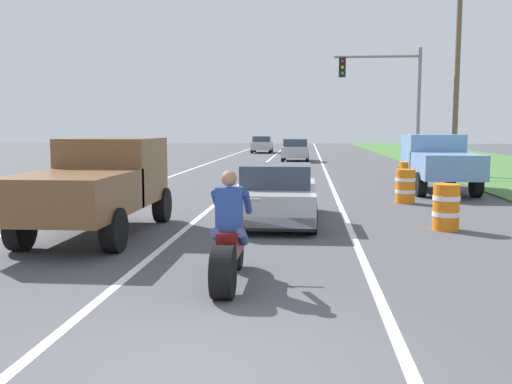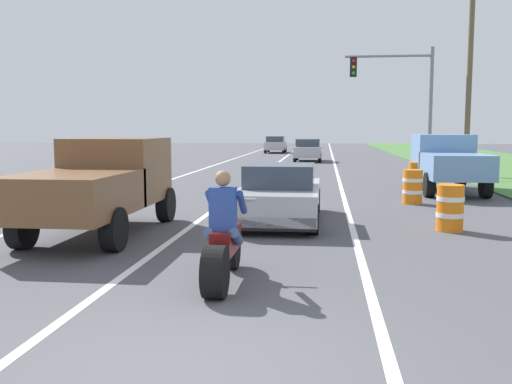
{
  "view_description": "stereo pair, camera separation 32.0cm",
  "coord_description": "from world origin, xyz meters",
  "px_view_note": "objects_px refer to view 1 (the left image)",
  "views": [
    {
      "loc": [
        0.85,
        -4.73,
        2.19
      ],
      "look_at": [
        -0.11,
        5.82,
        1.0
      ],
      "focal_mm": 39.63,
      "sensor_mm": 36.0,
      "label": 1
    },
    {
      "loc": [
        1.16,
        -4.7,
        2.19
      ],
      "look_at": [
        -0.11,
        5.82,
        1.0
      ],
      "focal_mm": 39.63,
      "sensor_mm": 36.0,
      "label": 2
    }
  ],
  "objects_px": {
    "pickup_truck_left_lane_brown": "(99,182)",
    "construction_barrel_mid": "(405,186)",
    "motorcycle_with_rider": "(229,244)",
    "construction_barrel_far": "(407,176)",
    "pickup_truck_right_shoulder_light_blue": "(438,160)",
    "distant_car_further_ahead": "(262,144)",
    "sports_car_silver": "(277,195)",
    "distant_car_far_ahead": "(295,150)",
    "traffic_light_mast_near": "(393,91)",
    "construction_barrel_nearest": "(446,207)"
  },
  "relations": [
    {
      "from": "construction_barrel_mid",
      "to": "construction_barrel_far",
      "type": "relative_size",
      "value": 1.0
    },
    {
      "from": "construction_barrel_far",
      "to": "construction_barrel_nearest",
      "type": "bearing_deg",
      "value": -94.06
    },
    {
      "from": "construction_barrel_nearest",
      "to": "construction_barrel_mid",
      "type": "height_order",
      "value": "same"
    },
    {
      "from": "pickup_truck_right_shoulder_light_blue",
      "to": "traffic_light_mast_near",
      "type": "distance_m",
      "value": 8.17
    },
    {
      "from": "traffic_light_mast_near",
      "to": "construction_barrel_nearest",
      "type": "relative_size",
      "value": 6.0
    },
    {
      "from": "distant_car_far_ahead",
      "to": "pickup_truck_right_shoulder_light_blue",
      "type": "bearing_deg",
      "value": -73.58
    },
    {
      "from": "pickup_truck_right_shoulder_light_blue",
      "to": "construction_barrel_far",
      "type": "height_order",
      "value": "pickup_truck_right_shoulder_light_blue"
    },
    {
      "from": "distant_car_further_ahead",
      "to": "distant_car_far_ahead",
      "type": "bearing_deg",
      "value": -75.84
    },
    {
      "from": "construction_barrel_mid",
      "to": "traffic_light_mast_near",
      "type": "bearing_deg",
      "value": 84.03
    },
    {
      "from": "construction_barrel_nearest",
      "to": "construction_barrel_far",
      "type": "xyz_separation_m",
      "value": [
        0.59,
        8.28,
        0.0
      ]
    },
    {
      "from": "construction_barrel_far",
      "to": "traffic_light_mast_near",
      "type": "bearing_deg",
      "value": 86.49
    },
    {
      "from": "construction_barrel_far",
      "to": "distant_car_far_ahead",
      "type": "xyz_separation_m",
      "value": [
        -4.39,
        17.5,
        0.27
      ]
    },
    {
      "from": "construction_barrel_nearest",
      "to": "construction_barrel_far",
      "type": "height_order",
      "value": "same"
    },
    {
      "from": "motorcycle_with_rider",
      "to": "construction_barrel_far",
      "type": "height_order",
      "value": "motorcycle_with_rider"
    },
    {
      "from": "motorcycle_with_rider",
      "to": "distant_car_far_ahead",
      "type": "xyz_separation_m",
      "value": [
        0.28,
        30.56,
        0.18
      ]
    },
    {
      "from": "motorcycle_with_rider",
      "to": "construction_barrel_mid",
      "type": "xyz_separation_m",
      "value": [
        3.96,
        9.23,
        -0.09
      ]
    },
    {
      "from": "pickup_truck_left_lane_brown",
      "to": "distant_car_further_ahead",
      "type": "height_order",
      "value": "pickup_truck_left_lane_brown"
    },
    {
      "from": "construction_barrel_mid",
      "to": "distant_car_far_ahead",
      "type": "bearing_deg",
      "value": 99.8
    },
    {
      "from": "motorcycle_with_rider",
      "to": "construction_barrel_nearest",
      "type": "distance_m",
      "value": 6.28
    },
    {
      "from": "construction_barrel_mid",
      "to": "distant_car_far_ahead",
      "type": "relative_size",
      "value": 0.25
    },
    {
      "from": "motorcycle_with_rider",
      "to": "pickup_truck_left_lane_brown",
      "type": "height_order",
      "value": "pickup_truck_left_lane_brown"
    },
    {
      "from": "motorcycle_with_rider",
      "to": "distant_car_further_ahead",
      "type": "height_order",
      "value": "motorcycle_with_rider"
    },
    {
      "from": "distant_car_far_ahead",
      "to": "pickup_truck_left_lane_brown",
      "type": "bearing_deg",
      "value": -97.35
    },
    {
      "from": "traffic_light_mast_near",
      "to": "construction_barrel_far",
      "type": "relative_size",
      "value": 6.0
    },
    {
      "from": "construction_barrel_far",
      "to": "pickup_truck_right_shoulder_light_blue",
      "type": "bearing_deg",
      "value": -31.02
    },
    {
      "from": "pickup_truck_right_shoulder_light_blue",
      "to": "construction_barrel_far",
      "type": "distance_m",
      "value": 1.25
    },
    {
      "from": "pickup_truck_left_lane_brown",
      "to": "construction_barrel_mid",
      "type": "xyz_separation_m",
      "value": [
        7.17,
        5.68,
        -0.6
      ]
    },
    {
      "from": "pickup_truck_right_shoulder_light_blue",
      "to": "distant_car_further_ahead",
      "type": "xyz_separation_m",
      "value": [
        -8.63,
        31.18,
        -0.33
      ]
    },
    {
      "from": "sports_car_silver",
      "to": "distant_car_far_ahead",
      "type": "bearing_deg",
      "value": 90.2
    },
    {
      "from": "pickup_truck_left_lane_brown",
      "to": "traffic_light_mast_near",
      "type": "bearing_deg",
      "value": 63.39
    },
    {
      "from": "sports_car_silver",
      "to": "construction_barrel_far",
      "type": "bearing_deg",
      "value": 60.25
    },
    {
      "from": "pickup_truck_right_shoulder_light_blue",
      "to": "distant_car_far_ahead",
      "type": "xyz_separation_m",
      "value": [
        -5.32,
        18.06,
        -0.33
      ]
    },
    {
      "from": "construction_barrel_mid",
      "to": "distant_car_further_ahead",
      "type": "height_order",
      "value": "distant_car_further_ahead"
    },
    {
      "from": "construction_barrel_nearest",
      "to": "construction_barrel_mid",
      "type": "bearing_deg",
      "value": 91.51
    },
    {
      "from": "motorcycle_with_rider",
      "to": "construction_barrel_far",
      "type": "xyz_separation_m",
      "value": [
        4.67,
        13.06,
        -0.09
      ]
    },
    {
      "from": "sports_car_silver",
      "to": "pickup_truck_left_lane_brown",
      "type": "relative_size",
      "value": 0.9
    },
    {
      "from": "distant_car_further_ahead",
      "to": "pickup_truck_left_lane_brown",
      "type": "bearing_deg",
      "value": -90.25
    },
    {
      "from": "sports_car_silver",
      "to": "construction_barrel_far",
      "type": "height_order",
      "value": "sports_car_silver"
    },
    {
      "from": "motorcycle_with_rider",
      "to": "construction_barrel_far",
      "type": "distance_m",
      "value": 13.87
    },
    {
      "from": "pickup_truck_left_lane_brown",
      "to": "traffic_light_mast_near",
      "type": "relative_size",
      "value": 0.8
    },
    {
      "from": "construction_barrel_mid",
      "to": "motorcycle_with_rider",
      "type": "bearing_deg",
      "value": -113.22
    },
    {
      "from": "motorcycle_with_rider",
      "to": "pickup_truck_left_lane_brown",
      "type": "distance_m",
      "value": 4.82
    },
    {
      "from": "sports_car_silver",
      "to": "traffic_light_mast_near",
      "type": "xyz_separation_m",
      "value": [
        4.74,
        14.6,
        3.33
      ]
    },
    {
      "from": "motorcycle_with_rider",
      "to": "distant_car_further_ahead",
      "type": "distance_m",
      "value": 43.78
    },
    {
      "from": "sports_car_silver",
      "to": "construction_barrel_nearest",
      "type": "height_order",
      "value": "sports_car_silver"
    },
    {
      "from": "pickup_truck_right_shoulder_light_blue",
      "to": "distant_car_further_ahead",
      "type": "relative_size",
      "value": 1.2
    },
    {
      "from": "distant_car_further_ahead",
      "to": "sports_car_silver",
      "type": "bearing_deg",
      "value": -84.91
    },
    {
      "from": "construction_barrel_far",
      "to": "motorcycle_with_rider",
      "type": "bearing_deg",
      "value": -109.66
    },
    {
      "from": "motorcycle_with_rider",
      "to": "pickup_truck_left_lane_brown",
      "type": "xyz_separation_m",
      "value": [
        -3.21,
        3.56,
        0.51
      ]
    },
    {
      "from": "motorcycle_with_rider",
      "to": "distant_car_far_ahead",
      "type": "relative_size",
      "value": 0.55
    }
  ]
}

